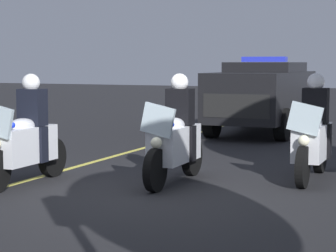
# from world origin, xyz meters

# --- Properties ---
(ground_plane) EXTENTS (80.00, 80.00, 0.00)m
(ground_plane) POSITION_xyz_m (0.00, 0.00, 0.00)
(ground_plane) COLOR black
(lane_stripe_center) EXTENTS (48.00, 0.12, 0.01)m
(lane_stripe_center) POSITION_xyz_m (0.00, -2.15, 0.00)
(lane_stripe_center) COLOR #E0D14C
(lane_stripe_center) RESTS_ON ground
(police_motorcycle_lead_left) EXTENTS (2.14, 0.56, 1.72)m
(police_motorcycle_lead_left) POSITION_xyz_m (0.23, -1.97, 0.70)
(police_motorcycle_lead_left) COLOR black
(police_motorcycle_lead_left) RESTS_ON ground
(police_motorcycle_lead_right) EXTENTS (2.14, 0.56, 1.72)m
(police_motorcycle_lead_right) POSITION_xyz_m (-0.81, 0.11, 0.70)
(police_motorcycle_lead_right) COLOR black
(police_motorcycle_lead_right) RESTS_ON ground
(police_motorcycle_trailing) EXTENTS (2.14, 0.56, 1.72)m
(police_motorcycle_trailing) POSITION_xyz_m (-1.96, 2.03, 0.70)
(police_motorcycle_trailing) COLOR black
(police_motorcycle_trailing) RESTS_ON ground
(police_suv) EXTENTS (4.93, 2.12, 2.05)m
(police_suv) POSITION_xyz_m (-8.37, -0.56, 1.07)
(police_suv) COLOR black
(police_suv) RESTS_ON ground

